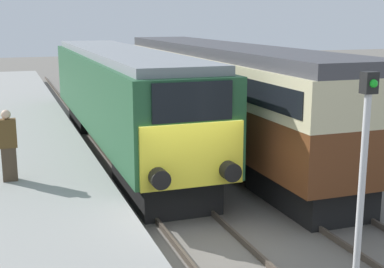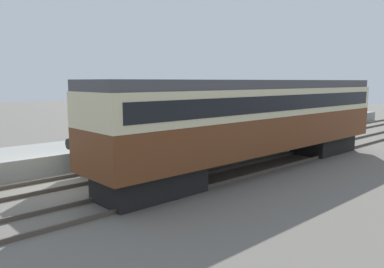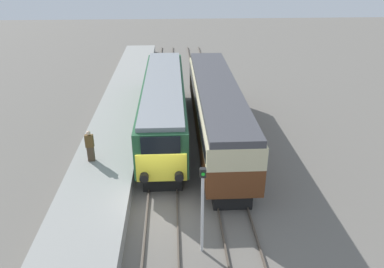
{
  "view_description": "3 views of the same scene",
  "coord_description": "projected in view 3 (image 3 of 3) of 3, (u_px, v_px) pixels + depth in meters",
  "views": [
    {
      "loc": [
        -3.94,
        -9.91,
        4.82
      ],
      "look_at": [
        0.0,
        1.23,
        2.24
      ],
      "focal_mm": 50.0,
      "sensor_mm": 36.0,
      "label": 1
    },
    {
      "loc": [
        13.37,
        -5.52,
        3.85
      ],
      "look_at": [
        1.7,
        5.23,
        1.6
      ],
      "focal_mm": 35.0,
      "sensor_mm": 36.0,
      "label": 2
    },
    {
      "loc": [
        0.67,
        -14.57,
        11.11
      ],
      "look_at": [
        1.7,
        5.23,
        1.6
      ],
      "focal_mm": 35.0,
      "sensor_mm": 36.0,
      "label": 3
    }
  ],
  "objects": [
    {
      "name": "passenger_carriage",
      "position": [
        217.0,
        107.0,
        23.88
      ],
      "size": [
        2.75,
        16.06,
        3.9
      ],
      "color": "black",
      "rests_on": "ground_plane"
    },
    {
      "name": "platform_left",
      "position": [
        115.0,
        134.0,
        24.77
      ],
      "size": [
        3.5,
        50.0,
        0.81
      ],
      "color": "gray",
      "rests_on": "ground_plane"
    },
    {
      "name": "ground_plane",
      "position": [
        162.0,
        212.0,
        17.9
      ],
      "size": [
        120.0,
        120.0,
        0.0
      ],
      "primitive_type": "plane",
      "color": "slate"
    },
    {
      "name": "rails_near_track",
      "position": [
        164.0,
        159.0,
        22.37
      ],
      "size": [
        1.51,
        60.0,
        0.14
      ],
      "color": "#4C4238",
      "rests_on": "ground_plane"
    },
    {
      "name": "signal_post",
      "position": [
        202.0,
        204.0,
        14.56
      ],
      "size": [
        0.24,
        0.28,
        3.96
      ],
      "color": "silver",
      "rests_on": "ground_plane"
    },
    {
      "name": "person_on_platform",
      "position": [
        90.0,
        146.0,
        20.36
      ],
      "size": [
        0.44,
        0.26,
        1.8
      ],
      "color": "#473828",
      "rests_on": "platform_left"
    },
    {
      "name": "locomotive",
      "position": [
        164.0,
        103.0,
        25.1
      ],
      "size": [
        2.7,
        16.09,
        3.73
      ],
      "color": "black",
      "rests_on": "ground_plane"
    },
    {
      "name": "rails_far_track",
      "position": [
        220.0,
        158.0,
        22.53
      ],
      "size": [
        1.5,
        60.0,
        0.14
      ],
      "color": "#4C4238",
      "rests_on": "ground_plane"
    }
  ]
}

